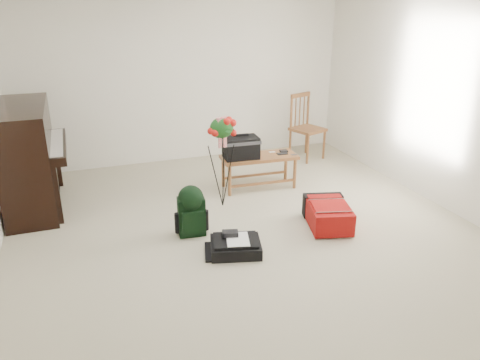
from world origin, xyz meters
name	(u,v)px	position (x,y,z in m)	size (l,w,h in m)	color
floor	(249,235)	(0.00, 0.00, 0.00)	(5.00, 5.50, 0.01)	#C0B69A
wall_back	(184,79)	(0.00, 2.75, 1.25)	(5.00, 0.04, 2.50)	white
wall_right	(451,104)	(2.50, 0.00, 1.25)	(0.04, 5.50, 2.50)	white
piano	(30,160)	(-2.19, 1.60, 0.60)	(0.71, 1.50, 1.25)	black
bench	(247,151)	(0.43, 1.21, 0.54)	(1.02, 0.45, 0.77)	#9C5C33
dining_chair	(307,127)	(1.79, 2.14, 0.49)	(0.56, 0.56, 1.01)	#9C5C33
red_suitcase	(326,212)	(0.91, -0.06, 0.15)	(0.58, 0.74, 0.28)	#A01606
black_duffel	(235,246)	(-0.26, -0.30, 0.08)	(0.58, 0.51, 0.21)	black
green_backpack	(191,208)	(-0.57, 0.22, 0.31)	(0.30, 0.28, 0.56)	black
flower_stand	(222,163)	(-0.03, 0.82, 0.56)	(0.46, 0.46, 1.15)	black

